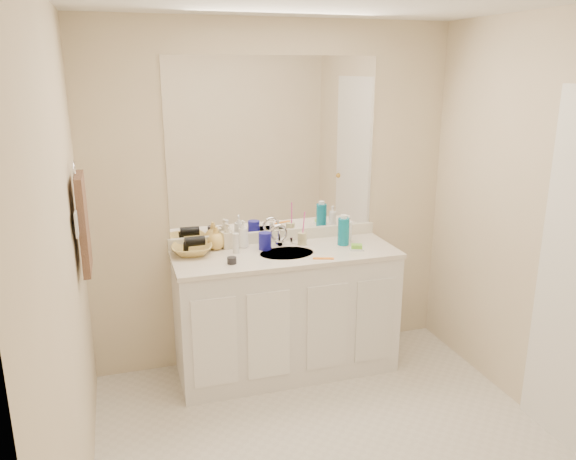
% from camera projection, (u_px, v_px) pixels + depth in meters
% --- Properties ---
extents(floor, '(2.60, 2.60, 0.00)m').
position_uv_depth(floor, '(340.00, 459.00, 3.10)').
color(floor, silver).
rests_on(floor, ground).
extents(wall_back, '(2.60, 0.02, 2.40)m').
position_uv_depth(wall_back, '(274.00, 197.00, 3.96)').
color(wall_back, beige).
rests_on(wall_back, floor).
extents(wall_front, '(2.60, 0.02, 2.40)m').
position_uv_depth(wall_front, '(527.00, 394.00, 1.57)').
color(wall_front, beige).
rests_on(wall_front, floor).
extents(wall_left, '(0.02, 2.60, 2.40)m').
position_uv_depth(wall_left, '(65.00, 282.00, 2.40)').
color(wall_left, beige).
rests_on(wall_left, floor).
extents(wall_right, '(0.02, 2.60, 2.40)m').
position_uv_depth(wall_right, '(561.00, 231.00, 3.13)').
color(wall_right, beige).
rests_on(wall_right, floor).
extents(vanity_cabinet, '(1.50, 0.55, 0.85)m').
position_uv_depth(vanity_cabinet, '(286.00, 314.00, 3.92)').
color(vanity_cabinet, white).
rests_on(vanity_cabinet, floor).
extents(countertop, '(1.52, 0.57, 0.03)m').
position_uv_depth(countertop, '(286.00, 254.00, 3.80)').
color(countertop, silver).
rests_on(countertop, vanity_cabinet).
extents(backsplash, '(1.52, 0.03, 0.08)m').
position_uv_depth(backsplash, '(275.00, 236.00, 4.02)').
color(backsplash, silver).
rests_on(backsplash, countertop).
extents(sink_basin, '(0.37, 0.37, 0.02)m').
position_uv_depth(sink_basin, '(287.00, 255.00, 3.78)').
color(sink_basin, beige).
rests_on(sink_basin, countertop).
extents(faucet, '(0.02, 0.02, 0.11)m').
position_uv_depth(faucet, '(279.00, 238.00, 3.93)').
color(faucet, silver).
rests_on(faucet, countertop).
extents(mirror, '(1.48, 0.01, 1.20)m').
position_uv_depth(mirror, '(274.00, 146.00, 3.85)').
color(mirror, white).
rests_on(mirror, wall_back).
extents(blue_mug, '(0.09, 0.09, 0.12)m').
position_uv_depth(blue_mug, '(265.00, 241.00, 3.84)').
color(blue_mug, navy).
rests_on(blue_mug, countertop).
extents(tan_cup, '(0.08, 0.08, 0.09)m').
position_uv_depth(tan_cup, '(302.00, 239.00, 3.94)').
color(tan_cup, beige).
rests_on(tan_cup, countertop).
extents(toothbrush, '(0.02, 0.04, 0.18)m').
position_uv_depth(toothbrush, '(304.00, 224.00, 3.92)').
color(toothbrush, '#FF43B7').
rests_on(toothbrush, tan_cup).
extents(mouthwash_bottle, '(0.09, 0.09, 0.19)m').
position_uv_depth(mouthwash_bottle, '(343.00, 232.00, 3.93)').
color(mouthwash_bottle, '#0C7A98').
rests_on(mouthwash_bottle, countertop).
extents(clear_pump_bottle, '(0.06, 0.06, 0.15)m').
position_uv_depth(clear_pump_bottle, '(348.00, 231.00, 4.02)').
color(clear_pump_bottle, white).
rests_on(clear_pump_bottle, countertop).
extents(soap_dish, '(0.11, 0.10, 0.01)m').
position_uv_depth(soap_dish, '(357.00, 249.00, 3.84)').
color(soap_dish, white).
rests_on(soap_dish, countertop).
extents(green_soap, '(0.09, 0.08, 0.03)m').
position_uv_depth(green_soap, '(357.00, 246.00, 3.84)').
color(green_soap, '#6EC530').
rests_on(green_soap, soap_dish).
extents(orange_comb, '(0.14, 0.07, 0.01)m').
position_uv_depth(orange_comb, '(323.00, 258.00, 3.66)').
color(orange_comb, orange).
rests_on(orange_comb, countertop).
extents(dark_jar, '(0.06, 0.06, 0.04)m').
position_uv_depth(dark_jar, '(232.00, 260.00, 3.57)').
color(dark_jar, black).
rests_on(dark_jar, countertop).
extents(extra_white_bottle, '(0.05, 0.05, 0.14)m').
position_uv_depth(extra_white_bottle, '(236.00, 243.00, 3.76)').
color(extra_white_bottle, silver).
rests_on(extra_white_bottle, countertop).
extents(soap_bottle_white, '(0.09, 0.09, 0.19)m').
position_uv_depth(soap_bottle_white, '(243.00, 234.00, 3.88)').
color(soap_bottle_white, white).
rests_on(soap_bottle_white, countertop).
extents(soap_bottle_cream, '(0.09, 0.09, 0.17)m').
position_uv_depth(soap_bottle_cream, '(227.00, 236.00, 3.86)').
color(soap_bottle_cream, beige).
rests_on(soap_bottle_cream, countertop).
extents(soap_bottle_yellow, '(0.13, 0.13, 0.16)m').
position_uv_depth(soap_bottle_yellow, '(216.00, 238.00, 3.84)').
color(soap_bottle_yellow, '#E8BC5A').
rests_on(soap_bottle_yellow, countertop).
extents(wicker_basket, '(0.31, 0.31, 0.07)m').
position_uv_depth(wicker_basket, '(192.00, 250.00, 3.74)').
color(wicker_basket, tan).
rests_on(wicker_basket, countertop).
extents(hair_dryer, '(0.13, 0.07, 0.07)m').
position_uv_depth(hair_dryer, '(195.00, 241.00, 3.73)').
color(hair_dryer, black).
rests_on(hair_dryer, wicker_basket).
extents(towel_ring, '(0.01, 0.11, 0.11)m').
position_uv_depth(towel_ring, '(74.00, 170.00, 3.02)').
color(towel_ring, silver).
rests_on(towel_ring, wall_left).
extents(hand_towel, '(0.04, 0.32, 0.55)m').
position_uv_depth(hand_towel, '(84.00, 223.00, 3.11)').
color(hand_towel, '#442F24').
rests_on(hand_towel, towel_ring).
extents(switch_plate, '(0.01, 0.08, 0.13)m').
position_uv_depth(switch_plate, '(77.00, 224.00, 2.90)').
color(switch_plate, silver).
rests_on(switch_plate, wall_left).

